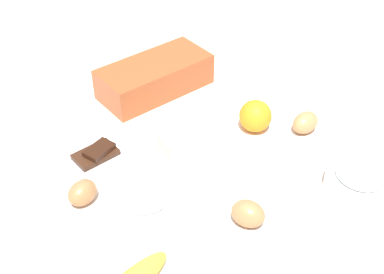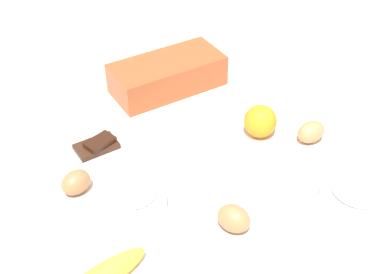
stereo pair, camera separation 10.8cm
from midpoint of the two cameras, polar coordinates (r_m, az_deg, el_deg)
The scene contains 10 objects.
ground_plane at distance 1.12m, azimuth 2.78°, elevation -2.10°, with size 2.40×2.40×0.02m, color beige.
loaf_pan at distance 1.28m, azimuth -0.34°, elevation 6.99°, with size 0.29×0.15×0.08m.
flour_bowl at distance 1.04m, azimuth 20.88°, elevation -6.15°, with size 0.14×0.14×0.06m.
sugar_bowl at distance 0.97m, azimuth -3.36°, elevation -7.01°, with size 0.12×0.12×0.06m.
orange_fruit at distance 1.15m, azimuth 10.36°, elevation 1.66°, with size 0.07×0.07×0.07m, color orange.
butter_block at distance 1.08m, azimuth 1.72°, elevation -0.97°, with size 0.09×0.06×0.06m, color #F4EDB2.
egg_near_butter at distance 1.16m, azimuth 15.85°, elevation 0.46°, with size 0.05×0.05×0.07m, color #B77C4B.
egg_beside_bowl at distance 0.94m, azimuth 8.03°, elevation -9.18°, with size 0.05×0.05×0.06m, color #A87144.
egg_loose at distance 1.02m, azimuth -9.91°, elevation -5.25°, with size 0.05×0.05×0.06m, color #9D693F.
chocolate_plate at distance 1.11m, azimuth -7.87°, elevation -1.40°, with size 0.13×0.13×0.03m.
Camera 2 is at (-0.39, -0.74, 0.73)m, focal length 47.52 mm.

